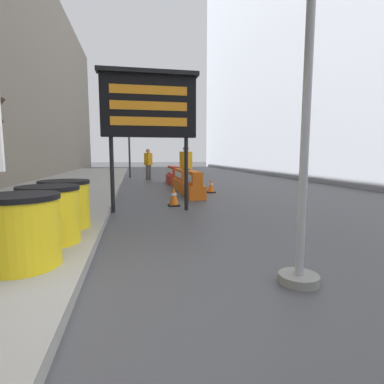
{
  "coord_description": "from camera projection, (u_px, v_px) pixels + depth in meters",
  "views": [
    {
      "loc": [
        0.58,
        -2.73,
        1.41
      ],
      "look_at": [
        2.47,
        6.92,
        0.2
      ],
      "focal_mm": 28.0,
      "sensor_mm": 36.0,
      "label": 1
    }
  ],
  "objects": [
    {
      "name": "ground_plane",
      "position": [
        72.0,
        311.0,
        2.72
      ],
      "size": [
        120.0,
        120.0,
        0.0
      ],
      "primitive_type": "plane",
      "color": "#3F3F42"
    },
    {
      "name": "barrel_drum_foreground",
      "position": [
        22.0,
        231.0,
        3.37
      ],
      "size": [
        0.85,
        0.85,
        0.83
      ],
      "color": "yellow",
      "rests_on": "sidewalk_left"
    },
    {
      "name": "barrel_drum_middle",
      "position": [
        50.0,
        214.0,
        4.29
      ],
      "size": [
        0.85,
        0.85,
        0.83
      ],
      "color": "yellow",
      "rests_on": "sidewalk_left"
    },
    {
      "name": "barrel_drum_back",
      "position": [
        65.0,
        204.0,
        5.2
      ],
      "size": [
        0.85,
        0.85,
        0.83
      ],
      "color": "yellow",
      "rests_on": "sidewalk_left"
    },
    {
      "name": "message_board",
      "position": [
        149.0,
        106.0,
        7.27
      ],
      "size": [
        2.42,
        0.36,
        3.42
      ],
      "color": "black",
      "rests_on": "ground_plane"
    },
    {
      "name": "jersey_barrier_orange_far",
      "position": [
        193.0,
        186.0,
        10.11
      ],
      "size": [
        0.55,
        1.61,
        0.88
      ],
      "color": "orange",
      "rests_on": "ground_plane"
    },
    {
      "name": "jersey_barrier_orange_near",
      "position": [
        182.0,
        181.0,
        12.28
      ],
      "size": [
        0.54,
        2.17,
        0.84
      ],
      "color": "orange",
      "rests_on": "ground_plane"
    },
    {
      "name": "jersey_barrier_red_striped",
      "position": [
        174.0,
        176.0,
        14.87
      ],
      "size": [
        0.58,
        2.19,
        0.87
      ],
      "color": "red",
      "rests_on": "ground_plane"
    },
    {
      "name": "traffic_cone_near",
      "position": [
        198.0,
        186.0,
        10.73
      ],
      "size": [
        0.36,
        0.36,
        0.64
      ],
      "color": "black",
      "rests_on": "ground_plane"
    },
    {
      "name": "traffic_cone_mid",
      "position": [
        211.0,
        186.0,
        11.32
      ],
      "size": [
        0.31,
        0.31,
        0.56
      ],
      "color": "black",
      "rests_on": "ground_plane"
    },
    {
      "name": "traffic_cone_far",
      "position": [
        174.0,
        196.0,
        8.34
      ],
      "size": [
        0.32,
        0.32,
        0.57
      ],
      "color": "black",
      "rests_on": "ground_plane"
    },
    {
      "name": "traffic_light_near_curb",
      "position": [
        129.0,
        125.0,
        18.66
      ],
      "size": [
        0.28,
        0.45,
        4.58
      ],
      "color": "#2D2D30",
      "rests_on": "ground_plane"
    },
    {
      "name": "pedestrian_worker",
      "position": [
        148.0,
        162.0,
        17.05
      ],
      "size": [
        0.46,
        0.54,
        1.78
      ],
      "rotation": [
        0.0,
        0.0,
        2.04
      ],
      "color": "#514C42",
      "rests_on": "ground_plane"
    },
    {
      "name": "pedestrian_passerby",
      "position": [
        186.0,
        164.0,
        12.0
      ],
      "size": [
        0.54,
        0.52,
        1.79
      ],
      "rotation": [
        0.0,
        0.0,
        0.73
      ],
      "color": "#23283D",
      "rests_on": "ground_plane"
    },
    {
      "name": "steel_pole_right",
      "position": [
        303.0,
        183.0,
        3.18
      ],
      "size": [
        0.44,
        0.44,
        3.59
      ],
      "color": "gray",
      "rests_on": "ground_plane"
    }
  ]
}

